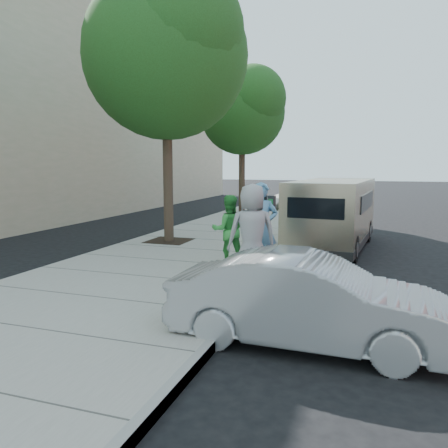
% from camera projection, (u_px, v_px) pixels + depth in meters
% --- Properties ---
extents(ground, '(120.00, 120.00, 0.00)m').
position_uv_depth(ground, '(215.00, 270.00, 9.91)').
color(ground, black).
rests_on(ground, ground).
extents(sidewalk, '(5.00, 60.00, 0.15)m').
position_uv_depth(sidewalk, '(175.00, 264.00, 10.22)').
color(sidewalk, gray).
rests_on(sidewalk, ground).
extents(curb_face, '(0.12, 60.00, 0.16)m').
position_uv_depth(curb_face, '(277.00, 272.00, 9.45)').
color(curb_face, gray).
rests_on(curb_face, ground).
extents(tree_near, '(4.62, 4.60, 7.53)m').
position_uv_depth(tree_near, '(167.00, 50.00, 12.14)').
color(tree_near, black).
rests_on(tree_near, sidewalk).
extents(tree_far, '(3.92, 3.80, 6.49)m').
position_uv_depth(tree_far, '(243.00, 108.00, 19.36)').
color(tree_far, black).
rests_on(tree_far, sidewalk).
extents(parking_meter, '(0.34, 0.17, 1.59)m').
position_uv_depth(parking_meter, '(267.00, 216.00, 9.17)').
color(parking_meter, gray).
rests_on(parking_meter, sidewalk).
extents(van, '(2.19, 5.38, 1.95)m').
position_uv_depth(van, '(334.00, 212.00, 12.41)').
color(van, tan).
rests_on(van, ground).
extents(sedan, '(3.69, 1.34, 1.21)m').
position_uv_depth(sedan, '(309.00, 301.00, 5.72)').
color(sedan, '#9DA0A4').
rests_on(sedan, ground).
extents(person_officer, '(0.74, 0.54, 1.87)m').
position_uv_depth(person_officer, '(261.00, 227.00, 9.11)').
color(person_officer, '#5A98C1').
rests_on(person_officer, sidewalk).
extents(person_green_shirt, '(0.94, 0.86, 1.56)m').
position_uv_depth(person_green_shirt, '(229.00, 230.00, 9.74)').
color(person_green_shirt, green).
rests_on(person_green_shirt, sidewalk).
extents(person_gray_shirt, '(1.09, 0.95, 1.88)m').
position_uv_depth(person_gray_shirt, '(252.00, 233.00, 8.24)').
color(person_gray_shirt, '#98989B').
rests_on(person_gray_shirt, sidewalk).
extents(person_striped_polo, '(1.04, 0.86, 1.66)m').
position_uv_depth(person_striped_polo, '(286.00, 218.00, 11.55)').
color(person_striped_polo, gray).
rests_on(person_striped_polo, sidewalk).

